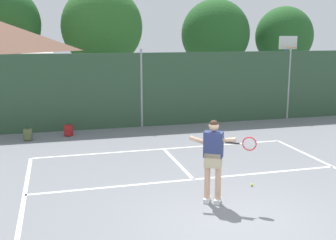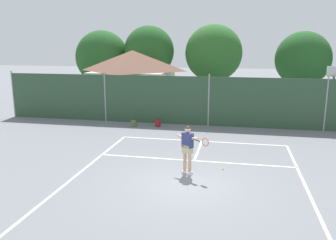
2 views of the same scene
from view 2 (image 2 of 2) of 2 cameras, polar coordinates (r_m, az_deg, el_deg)
ground_plane at (r=12.27m, az=2.88°, el=-10.49°), size 120.00×120.00×0.00m
court_markings at (r=12.86m, az=3.32°, el=-9.38°), size 8.30×11.10×0.01m
chainlink_fence at (r=20.51m, az=6.76°, el=3.08°), size 26.09×0.09×3.08m
basketball_hoop at (r=22.28m, az=25.72°, el=4.87°), size 0.90×0.67×3.55m
clubhouse_building at (r=25.54m, az=-5.82°, el=6.72°), size 5.68×5.63×4.35m
treeline_backdrop at (r=29.41m, az=6.39°, el=10.50°), size 26.03×4.26×6.41m
tennis_player at (r=12.78m, az=3.31°, el=-4.25°), size 1.29×0.74×1.85m
tennis_ball at (r=13.69m, az=9.08°, el=-8.01°), size 0.07×0.07×0.07m
backpack_olive at (r=20.43m, az=-5.69°, el=-0.57°), size 0.28×0.25×0.46m
backpack_red at (r=20.37m, az=-1.69°, el=-0.56°), size 0.33×0.32×0.46m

